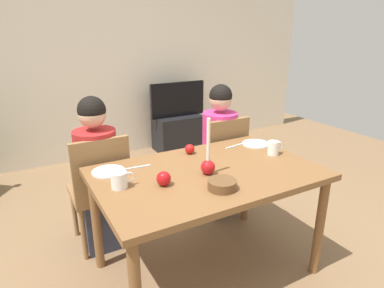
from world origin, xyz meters
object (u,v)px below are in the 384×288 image
(plate_right, at_px, (256,144))
(chair_right, at_px, (221,160))
(tv, at_px, (178,99))
(tv_stand, at_px, (178,133))
(person_left_child, at_px, (98,177))
(person_right_child, at_px, (219,152))
(chair_left, at_px, (100,186))
(mug_right, at_px, (274,148))
(candle_centerpiece, at_px, (208,163))
(plate_left, at_px, (108,172))
(bowl_walnuts, at_px, (222,185))
(mug_left, at_px, (120,180))
(apple_near_candle, at_px, (190,149))
(dining_table, at_px, (207,183))
(apple_by_left_plate, at_px, (164,179))

(plate_right, bearing_deg, chair_right, 101.90)
(chair_right, bearing_deg, plate_right, -78.10)
(chair_right, distance_m, tv, 1.76)
(tv_stand, height_order, plate_right, plate_right)
(person_left_child, relative_size, person_right_child, 1.00)
(person_left_child, bearing_deg, plate_right, -18.98)
(chair_left, xyz_separation_m, mug_right, (1.11, -0.59, 0.29))
(candle_centerpiece, xyz_separation_m, plate_left, (-0.53, 0.32, -0.07))
(chair_right, distance_m, candle_centerpiece, 0.90)
(plate_left, bearing_deg, mug_right, -13.36)
(bowl_walnuts, bearing_deg, tv, 68.31)
(mug_left, xyz_separation_m, apple_near_candle, (0.60, 0.28, -0.01))
(mug_left, bearing_deg, person_right_child, 29.04)
(person_right_child, relative_size, plate_left, 5.73)
(person_left_child, xyz_separation_m, tv, (1.50, 1.66, 0.14))
(dining_table, height_order, mug_left, mug_left)
(mug_left, xyz_separation_m, apple_by_left_plate, (0.23, -0.09, -0.01))
(plate_right, xyz_separation_m, apple_by_left_plate, (-0.92, -0.30, 0.04))
(apple_by_left_plate, bearing_deg, chair_right, 37.84)
(chair_left, relative_size, person_right_child, 0.77)
(tv, xyz_separation_m, mug_right, (-0.39, -2.28, 0.09))
(tv_stand, bearing_deg, apple_near_candle, -114.58)
(tv, xyz_separation_m, bowl_walnuts, (-1.02, -2.55, 0.07))
(dining_table, height_order, plate_left, plate_left)
(chair_right, bearing_deg, mug_right, -85.77)
(mug_left, relative_size, mug_right, 1.09)
(person_right_child, height_order, candle_centerpiece, person_right_child)
(tv_stand, bearing_deg, mug_left, -123.76)
(plate_left, height_order, apple_near_candle, apple_near_candle)
(apple_near_candle, bearing_deg, apple_by_left_plate, -135.12)
(person_left_child, xyz_separation_m, person_right_child, (1.06, 0.00, 0.00))
(person_right_child, height_order, apple_near_candle, person_right_child)
(person_left_child, relative_size, mug_left, 8.61)
(chair_left, distance_m, plate_right, 1.22)
(person_right_child, relative_size, apple_near_candle, 16.68)
(chair_right, relative_size, person_right_child, 0.77)
(chair_left, height_order, plate_left, chair_left)
(chair_right, bearing_deg, plate_left, -163.20)
(mug_right, relative_size, apple_near_candle, 1.77)
(person_right_child, distance_m, mug_left, 1.25)
(candle_centerpiece, xyz_separation_m, apple_by_left_plate, (-0.30, -0.01, -0.03))
(tv, bearing_deg, mug_left, -123.75)
(tv, bearing_deg, chair_left, -131.48)
(bowl_walnuts, bearing_deg, tv_stand, 68.30)
(chair_left, height_order, person_right_child, person_right_child)
(apple_by_left_plate, bearing_deg, bowl_walnuts, -37.29)
(dining_table, distance_m, tv, 2.49)
(tv, height_order, bowl_walnuts, tv)
(person_left_child, xyz_separation_m, plate_left, (-0.01, -0.36, 0.19))
(chair_left, height_order, tv, tv)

